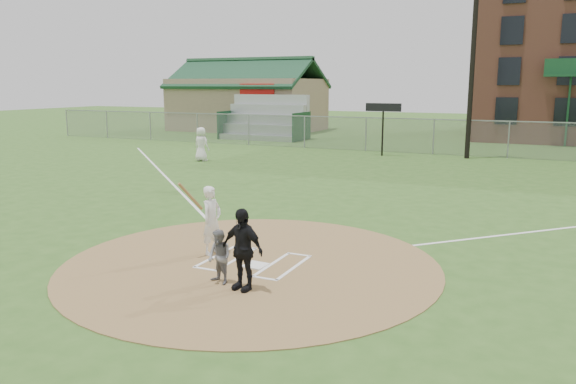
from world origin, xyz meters
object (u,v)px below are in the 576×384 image
at_px(ondeck_player, 201,144).
at_px(batter_at_plate, 212,220).
at_px(home_plate, 256,265).
at_px(umpire, 242,249).
at_px(catcher, 219,257).

distance_m(ondeck_player, batter_at_plate, 16.65).
distance_m(home_plate, umpire, 1.63).
relative_size(catcher, ondeck_player, 0.62).
bearing_deg(home_plate, catcher, -96.25).
xyz_separation_m(umpire, batter_at_plate, (-1.79, 1.75, 0.01)).
height_order(home_plate, umpire, umpire).
bearing_deg(catcher, batter_at_plate, 146.72).
distance_m(home_plate, batter_at_plate, 1.62).
bearing_deg(home_plate, batter_at_plate, 164.07).
relative_size(umpire, batter_at_plate, 0.91).
distance_m(umpire, batter_at_plate, 2.50).
bearing_deg(catcher, home_plate, 104.09).
distance_m(umpire, ondeck_player, 19.11).
relative_size(catcher, batter_at_plate, 0.62).
distance_m(home_plate, ondeck_player, 17.77).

